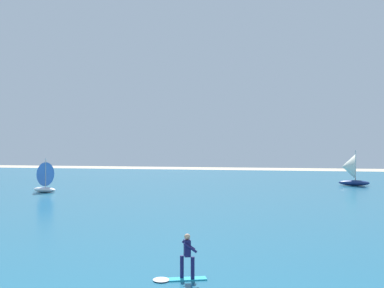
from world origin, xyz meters
name	(u,v)px	position (x,y,z in m)	size (l,w,h in m)	color
ocean	(256,192)	(0.00, 51.52, 0.05)	(160.00, 90.00, 0.10)	#1E607F
kitesurfer	(182,263)	(0.20, 16.92, 0.70)	(2.02, 1.24, 1.67)	#26B2CC
sailboat_heeled_over	(42,177)	(-22.05, 45.89, 1.73)	(3.16, 2.78, 3.55)	white
sailboat_near_shore	(350,169)	(10.60, 61.71, 2.08)	(3.79, 3.26, 4.33)	navy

